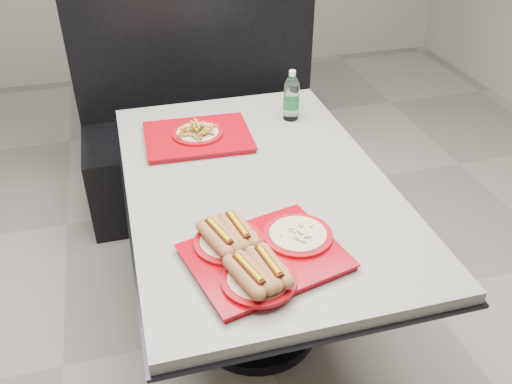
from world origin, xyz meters
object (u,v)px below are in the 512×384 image
object	(u,v)px
diner_table	(257,217)
water_bottle	(291,98)
tray_far	(198,135)
tray_near	(259,253)
booth_bench	(205,129)

from	to	relation	value
diner_table	water_bottle	xyz separation A→B (m)	(0.27, 0.43, 0.26)
diner_table	water_bottle	bearing A→B (deg)	58.06
tray_far	water_bottle	bearing A→B (deg)	11.51
diner_table	tray_far	world-z (taller)	tray_far
tray_near	water_bottle	size ratio (longest dim) A/B	2.29
tray_near	diner_table	bearing A→B (deg)	75.75
diner_table	water_bottle	distance (m)	0.57
diner_table	booth_bench	distance (m)	1.11
diner_table	tray_far	size ratio (longest dim) A/B	3.34
diner_table	booth_bench	xyz separation A→B (m)	(0.00, 1.09, -0.18)
booth_bench	tray_near	world-z (taller)	booth_bench
diner_table	tray_far	bearing A→B (deg)	113.42
water_bottle	tray_far	bearing A→B (deg)	-168.49
diner_table	tray_near	size ratio (longest dim) A/B	2.90
booth_bench	tray_far	xyz separation A→B (m)	(-0.15, -0.75, 0.37)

